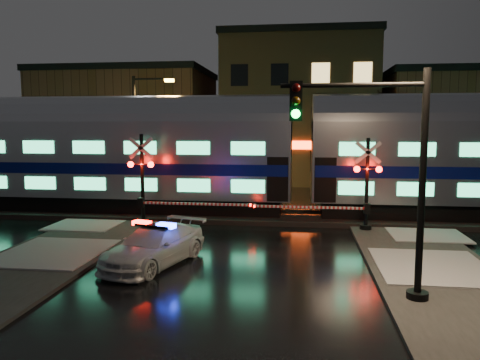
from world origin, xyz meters
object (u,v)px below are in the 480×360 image
object	(u,v)px
police_car	(154,246)
crossing_signal_left	(149,188)
crossing_signal_right	(358,194)
traffic_light	(384,181)
streetlight	(139,130)

from	to	relation	value
police_car	crossing_signal_left	xyz separation A→B (m)	(-2.09, 5.86, 1.11)
crossing_signal_right	crossing_signal_left	bearing A→B (deg)	179.98
crossing_signal_right	crossing_signal_left	xyz separation A→B (m)	(-9.42, 0.00, 0.06)
police_car	crossing_signal_left	world-z (taller)	crossing_signal_left
police_car	traffic_light	bearing A→B (deg)	-1.99
crossing_signal_left	police_car	bearing A→B (deg)	-70.33
police_car	streetlight	distance (m)	13.97
crossing_signal_right	crossing_signal_left	size ratio (longest dim) A/B	0.97
police_car	streetlight	bearing A→B (deg)	128.52
crossing_signal_right	streetlight	world-z (taller)	streetlight
police_car	crossing_signal_right	world-z (taller)	crossing_signal_right
police_car	crossing_signal_right	distance (m)	9.44
traffic_light	police_car	bearing A→B (deg)	161.71
crossing_signal_right	traffic_light	size ratio (longest dim) A/B	0.96
streetlight	traffic_light	bearing A→B (deg)	-51.63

